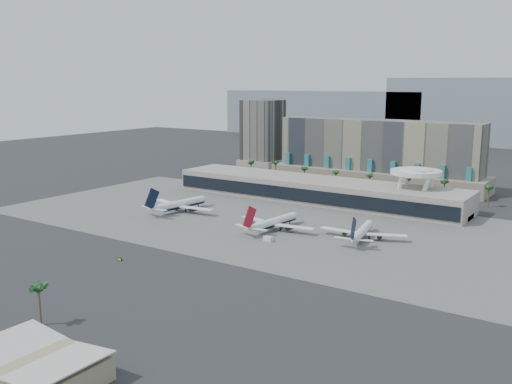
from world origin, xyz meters
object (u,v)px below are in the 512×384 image
Objects in this scene: airliner_left at (180,204)px; airliner_right at (362,232)px; service_vehicle_b at (268,239)px; taxiway_sign at (120,259)px; airliner_centre at (274,222)px; service_vehicle_a at (163,207)px.

airliner_right is (99.41, 3.22, -0.41)m from airliner_left.
service_vehicle_b is 62.11m from taxiway_sign.
service_vehicle_a is at bearing -177.75° from airliner_centre.
service_vehicle_a reaches higher than taxiway_sign.
service_vehicle_a is 82.24m from service_vehicle_b.
airliner_right reaches higher than service_vehicle_a.
service_vehicle_b is (8.13, -17.23, -2.55)m from airliner_centre.
service_vehicle_a is at bearing 171.09° from airliner_right.
service_vehicle_a is (-71.43, 3.59, -2.37)m from airliner_centre.
taxiway_sign is (47.90, -74.26, -0.68)m from service_vehicle_a.
taxiway_sign is (-62.92, -78.26, -2.85)m from airliner_right.
taxiway_sign is at bearing -115.42° from service_vehicle_b.
airliner_centre is 10.28× the size of service_vehicle_b.
airliner_right is 100.45m from taxiway_sign.
airliner_centre is 74.54m from taxiway_sign.
taxiway_sign is at bearing -54.52° from service_vehicle_a.
taxiway_sign is at bearing -103.29° from airliner_centre.
airliner_centre is 17.71× the size of taxiway_sign.
service_vehicle_b is at bearing -59.61° from airliner_centre.
taxiway_sign is (-31.66, -53.44, -0.51)m from service_vehicle_b.
airliner_left is at bearing -179.04° from airliner_centre.
airliner_centre reaches higher than airliner_right.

